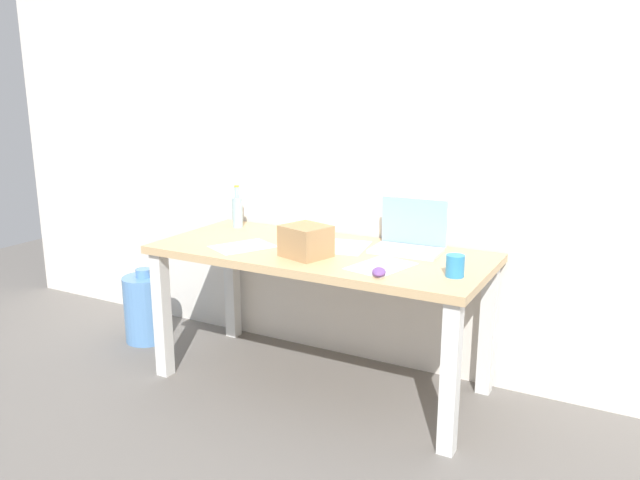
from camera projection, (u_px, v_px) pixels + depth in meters
name	position (u px, v px, depth m)	size (l,w,h in m)	color
ground_plane	(320.00, 382.00, 3.31)	(8.00, 8.00, 0.00)	slate
back_wall	(358.00, 127.00, 3.37)	(5.20, 0.08, 2.60)	silver
desk	(320.00, 268.00, 3.16)	(1.68, 0.74, 0.72)	tan
laptop_right	(409.00, 239.00, 3.11)	(0.34, 0.24, 0.25)	silver
beer_bottle	(237.00, 211.00, 3.61)	(0.06, 0.06, 0.24)	#99B7C1
computer_mouse	(379.00, 272.00, 2.71)	(0.06, 0.10, 0.03)	#724799
cardboard_box	(307.00, 241.00, 3.00)	(0.20, 0.19, 0.15)	tan
coffee_mug	(455.00, 266.00, 2.69)	(0.08, 0.08, 0.10)	#338CC6
paper_sheet_front_left	(243.00, 247.00, 3.19)	(0.21, 0.30, 0.00)	white
paper_sheet_front_right	(381.00, 266.00, 2.85)	(0.21, 0.30, 0.00)	white
paper_sheet_near_back	(345.00, 247.00, 3.19)	(0.21, 0.30, 0.00)	white
water_cooler_jug	(146.00, 308.00, 3.82)	(0.26, 0.26, 0.45)	#598CC6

